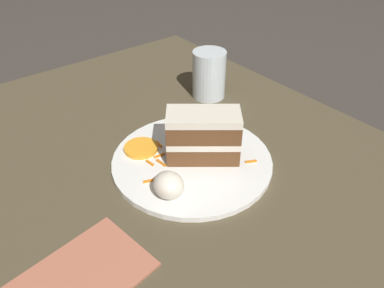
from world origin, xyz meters
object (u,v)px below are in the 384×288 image
plate (192,160)px  drinking_glass (209,77)px  cream_dollop (169,185)px  cake_slice (203,135)px  orange_garnish (141,148)px

plate → drinking_glass: bearing=132.6°
cream_dollop → plate: bearing=120.0°
cream_dollop → drinking_glass: (-0.22, 0.28, 0.02)m
drinking_glass → cream_dollop: bearing=-51.0°
cake_slice → cream_dollop: size_ratio=2.61×
drinking_glass → cake_slice: bearing=-43.1°
cream_dollop → orange_garnish: (-0.13, 0.03, -0.02)m
cake_slice → drinking_glass: 0.25m
orange_garnish → drinking_glass: 0.27m
drinking_glass → orange_garnish: bearing=-69.4°
plate → cream_dollop: cream_dollop is taller
plate → orange_garnish: orange_garnish is taller
cream_dollop → orange_garnish: 0.14m
cake_slice → orange_garnish: size_ratio=2.18×
cake_slice → cream_dollop: 0.12m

